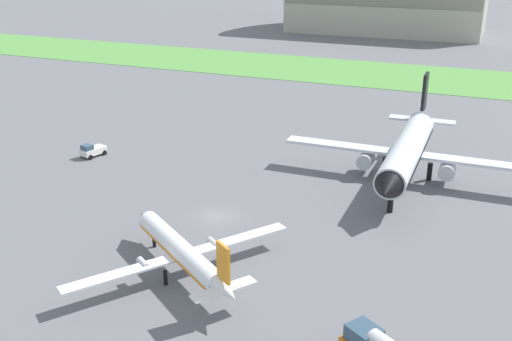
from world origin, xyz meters
name	(u,v)px	position (x,y,z in m)	size (l,w,h in m)	color
ground_plane	(217,216)	(0.00, 0.00, 0.00)	(600.00, 600.00, 0.00)	slate
grass_taxiway_strip	(372,74)	(0.00, 82.11, 0.04)	(360.00, 28.00, 0.08)	#549342
airplane_foreground_turboprop	(182,252)	(2.61, -12.81, 2.51)	(17.24, 19.55, 6.87)	white
airplane_midfield_jet	(408,150)	(18.02, 19.49, 4.15)	(32.52, 31.85, 11.52)	silver
pushback_tug_near_gate	(92,150)	(-25.48, 11.32, 0.91)	(2.85, 3.95, 1.95)	white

